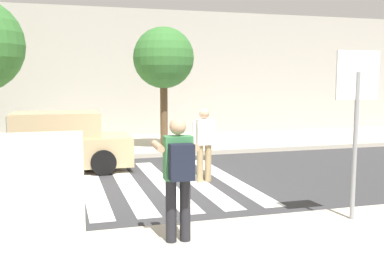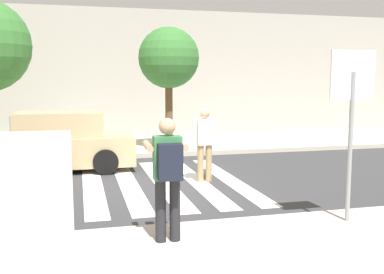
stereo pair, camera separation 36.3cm
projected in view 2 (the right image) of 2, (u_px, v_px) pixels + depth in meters
The scene contains 14 objects.
ground_plane at pixel (165, 184), 10.28m from camera, with size 120.00×120.00×0.00m, color #38383A.
sidewalk_far at pixel (133, 145), 16.04m from camera, with size 60.00×4.80×0.14m, color beige.
building_facade_far at pixel (121, 75), 19.96m from camera, with size 56.00×4.00×5.22m, color #ADA89E.
crosswalk_stripe_0 at pixel (93, 186), 10.08m from camera, with size 0.44×5.20×0.01m, color silver.
crosswalk_stripe_1 at pixel (129, 184), 10.28m from camera, with size 0.44×5.20×0.01m, color silver.
crosswalk_stripe_2 at pixel (163, 182), 10.47m from camera, with size 0.44×5.20×0.01m, color silver.
crosswalk_stripe_3 at pixel (196, 180), 10.67m from camera, with size 0.44×5.20×0.01m, color silver.
crosswalk_stripe_4 at pixel (228, 179), 10.86m from camera, with size 0.44×5.20×0.01m, color silver.
stop_sign at pixel (352, 98), 6.94m from camera, with size 0.76×0.08×2.69m.
photographer_with_backpack at pixel (168, 169), 6.12m from camera, with size 0.60×0.86×1.72m.
pedestrian_crossing at pixel (205, 141), 10.41m from camera, with size 0.58×0.24×1.72m.
parked_car_tan at pixel (56, 143), 11.80m from camera, with size 4.10×1.92×1.55m.
street_tree_center at pixel (169, 59), 14.31m from camera, with size 1.95×1.95×3.92m.
advertising_board at pixel (28, 195), 5.63m from camera, with size 1.10×0.11×1.60m.
Camera 2 is at (-1.86, -9.91, 2.37)m, focal length 42.00 mm.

